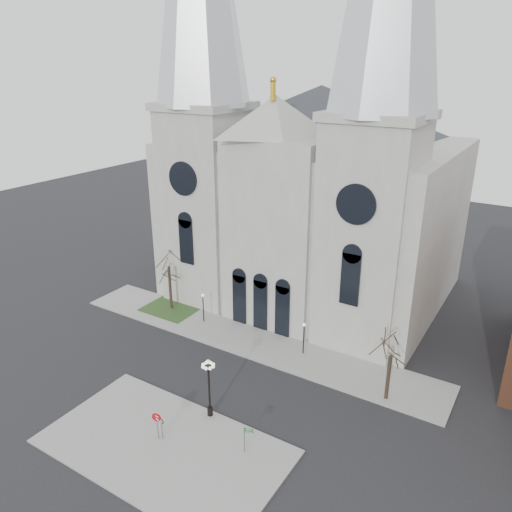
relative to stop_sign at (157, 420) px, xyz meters
The scene contains 13 objects.
ground 5.47m from the stop_sign, 114.90° to the left, with size 160.00×160.00×0.00m, color black.
sidewalk_near 2.00m from the stop_sign, 21.73° to the right, with size 18.00×10.00×0.14m, color gray.
sidewalk_far 15.92m from the stop_sign, 97.87° to the left, with size 40.00×6.00×0.14m, color gray.
grass_patch 21.31m from the stop_sign, 128.31° to the left, with size 6.00×5.00×0.18m, color #2A491F.
cathedral 32.23m from the stop_sign, 94.50° to the left, with size 33.00×26.66×54.00m.
tree_left 21.56m from the stop_sign, 128.31° to the left, with size 3.20×3.20×7.50m.
tree_right 18.93m from the stop_sign, 46.80° to the left, with size 3.20×3.20×6.00m.
ped_lamp_left 18.12m from the stop_sign, 116.80° to the left, with size 0.32×0.32×3.26m.
ped_lamp_right 16.62m from the stop_sign, 76.66° to the left, with size 0.32×0.32×3.26m.
stop_sign is the anchor object (origin of this frame).
globe_lamp 4.73m from the stop_sign, 68.25° to the left, with size 1.31×1.31×5.11m.
one_way_sign 0.47m from the stop_sign, 29.15° to the left, with size 0.82×0.39×2.01m.
street_name_sign 6.65m from the stop_sign, 20.42° to the left, with size 0.66×0.29×2.18m.
Camera 1 is at (24.00, -26.01, 26.33)m, focal length 35.00 mm.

